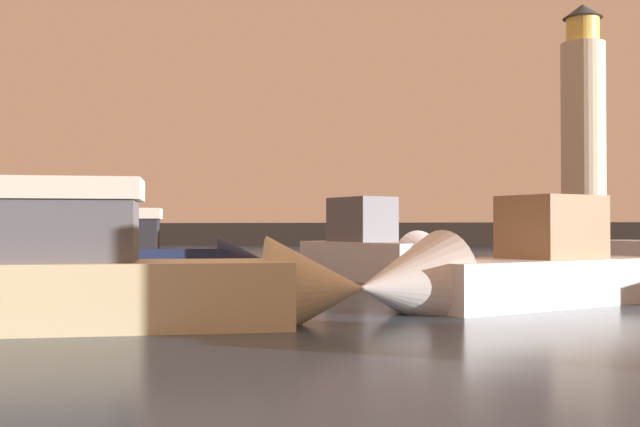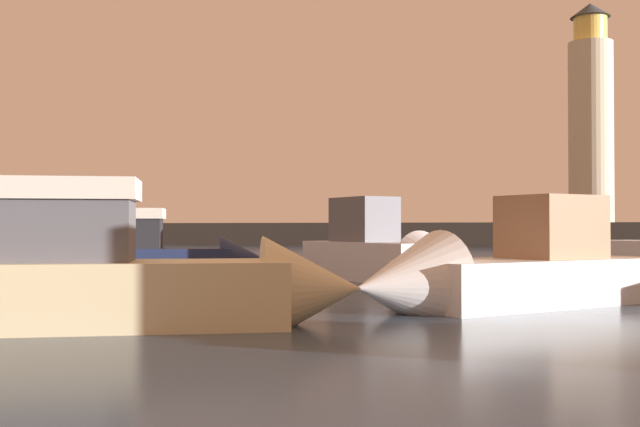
{
  "view_description": "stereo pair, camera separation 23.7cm",
  "coord_description": "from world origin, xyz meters",
  "px_view_note": "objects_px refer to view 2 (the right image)",
  "views": [
    {
      "loc": [
        3.81,
        -1.31,
        1.77
      ],
      "look_at": [
        -1.95,
        17.74,
        2.13
      ],
      "focal_mm": 43.42,
      "sensor_mm": 36.0,
      "label": 1
    },
    {
      "loc": [
        4.03,
        -1.24,
        1.77
      ],
      "look_at": [
        -1.95,
        17.74,
        2.13
      ],
      "focal_mm": 43.42,
      "sensor_mm": 36.0,
      "label": 2
    }
  ],
  "objects_px": {
    "motorboat_5": "(169,254)",
    "motorboat_0": "(386,253)",
    "motorboat_1": "(495,274)",
    "lighthouse": "(591,118)",
    "motorboat_6": "(147,281)"
  },
  "relations": [
    {
      "from": "motorboat_5",
      "to": "motorboat_1",
      "type": "bearing_deg",
      "value": -32.76
    },
    {
      "from": "lighthouse",
      "to": "motorboat_5",
      "type": "distance_m",
      "value": 49.94
    },
    {
      "from": "lighthouse",
      "to": "motorboat_0",
      "type": "xyz_separation_m",
      "value": [
        -7.9,
        -46.65,
        -10.41
      ]
    },
    {
      "from": "motorboat_0",
      "to": "motorboat_5",
      "type": "distance_m",
      "value": 8.28
    },
    {
      "from": "motorboat_6",
      "to": "motorboat_0",
      "type": "bearing_deg",
      "value": 83.3
    },
    {
      "from": "lighthouse",
      "to": "motorboat_0",
      "type": "height_order",
      "value": "lighthouse"
    },
    {
      "from": "lighthouse",
      "to": "motorboat_6",
      "type": "height_order",
      "value": "lighthouse"
    },
    {
      "from": "lighthouse",
      "to": "motorboat_1",
      "type": "distance_m",
      "value": 55.17
    },
    {
      "from": "motorboat_0",
      "to": "motorboat_6",
      "type": "xyz_separation_m",
      "value": [
        -1.49,
        -12.69,
        -0.09
      ]
    },
    {
      "from": "motorboat_5",
      "to": "motorboat_0",
      "type": "bearing_deg",
      "value": -4.06
    },
    {
      "from": "lighthouse",
      "to": "motorboat_0",
      "type": "bearing_deg",
      "value": -99.61
    },
    {
      "from": "motorboat_1",
      "to": "lighthouse",
      "type": "bearing_deg",
      "value": 85.98
    },
    {
      "from": "motorboat_0",
      "to": "motorboat_1",
      "type": "relative_size",
      "value": 0.88
    },
    {
      "from": "motorboat_6",
      "to": "lighthouse",
      "type": "bearing_deg",
      "value": 81.01
    },
    {
      "from": "motorboat_1",
      "to": "motorboat_5",
      "type": "relative_size",
      "value": 1.02
    }
  ]
}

